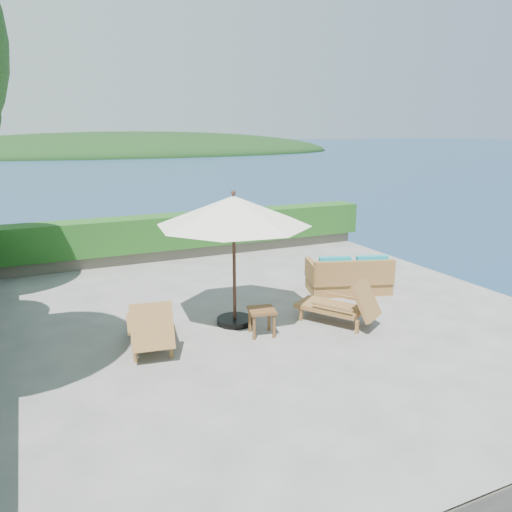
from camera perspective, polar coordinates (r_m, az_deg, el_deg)
name	(u,v)px	position (r m, az deg, el deg)	size (l,w,h in m)	color
ground	(259,315)	(10.87, 0.33, -6.74)	(12.00, 12.00, 0.00)	gray
foundation	(259,380)	(11.51, 0.31, -13.96)	(12.00, 12.00, 3.00)	#5C5349
ocean	(259,437)	(12.27, 0.30, -19.94)	(600.00, 600.00, 0.00)	#19344E
offshore_island	(133,154)	(152.19, -13.83, 11.30)	(126.00, 57.60, 12.60)	black
planter_wall_far	(184,251)	(15.84, -8.26, 0.56)	(12.00, 0.60, 0.36)	#6B6456
hedge_far	(183,230)	(15.70, -8.35, 2.94)	(12.40, 0.90, 1.00)	#134012
patio_umbrella	(234,212)	(9.80, -2.57, 5.04)	(3.82, 3.82, 2.76)	black
lounge_left	(150,326)	(9.34, -11.99, -7.87)	(0.98, 1.86, 1.02)	olive
lounge_right	(342,305)	(10.39, 9.75, -5.58)	(1.47, 1.79, 0.97)	olive
side_table	(262,314)	(9.71, 0.66, -6.60)	(0.60, 0.60, 0.53)	brown
wicker_loveseat	(349,277)	(12.45, 10.60, -2.39)	(2.19, 1.57, 0.97)	olive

